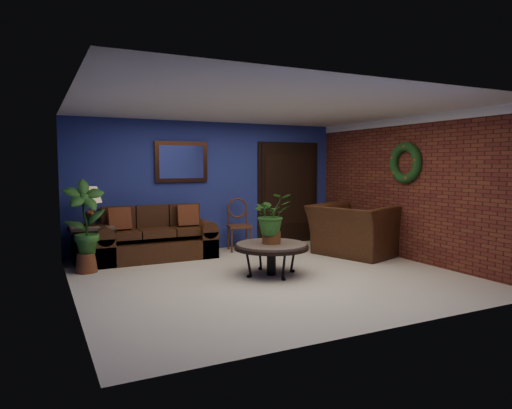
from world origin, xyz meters
name	(u,v)px	position (x,y,z in m)	size (l,w,h in m)	color
floor	(270,276)	(0.00, 0.00, 0.00)	(5.50, 5.50, 0.00)	beige
wall_back	(211,186)	(0.00, 2.50, 1.25)	(5.50, 0.04, 2.50)	navy
wall_left	(70,199)	(-2.75, 0.00, 1.25)	(0.04, 5.00, 2.50)	navy
wall_right_brick	(409,189)	(2.75, 0.00, 1.25)	(0.04, 5.00, 2.50)	#612B1B
ceiling	(270,107)	(0.00, 0.00, 2.50)	(5.50, 5.00, 0.02)	silver
crown_molding	(410,120)	(2.72, 0.00, 2.43)	(0.03, 5.00, 0.14)	white
wall_mirror	(181,162)	(-0.60, 2.46, 1.72)	(1.02, 0.06, 0.77)	#412314
closet_door	(288,194)	(1.75, 2.47, 1.05)	(1.44, 0.06, 2.18)	black
wreath	(405,163)	(2.69, 0.05, 1.70)	(0.72, 0.72, 0.16)	black
sofa	(154,241)	(-1.24, 2.08, 0.31)	(2.08, 0.90, 0.94)	#412512
coffee_table	(271,247)	(0.05, 0.05, 0.42)	(1.12, 1.12, 0.48)	#4E4A44
end_table	(91,235)	(-2.30, 2.05, 0.50)	(0.71, 0.71, 0.65)	#4E4A44
table_lamp	(90,201)	(-2.30, 2.05, 1.06)	(0.38, 0.38, 0.63)	#412314
side_chair	(239,221)	(0.43, 2.12, 0.57)	(0.52, 0.52, 1.02)	brown
armchair	(355,230)	(2.15, 0.71, 0.47)	(1.43, 1.25, 0.93)	#412512
coffee_plant	(271,216)	(0.05, 0.05, 0.90)	(0.62, 0.55, 0.76)	brown
floor_plant	(325,222)	(2.35, 1.95, 0.47)	(0.47, 0.42, 0.89)	brown
tall_plant	(85,222)	(-2.45, 1.46, 0.78)	(0.66, 0.47, 1.45)	brown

